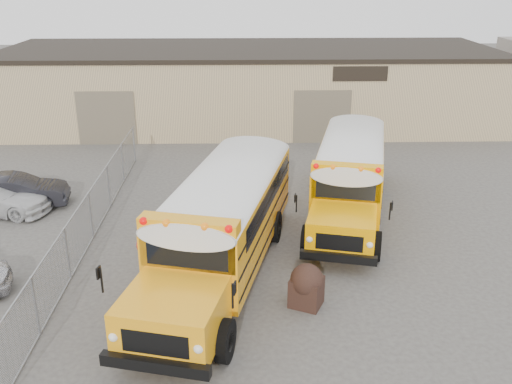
{
  "coord_description": "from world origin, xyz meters",
  "views": [
    {
      "loc": [
        -0.47,
        -16.09,
        9.29
      ],
      "look_at": [
        0.02,
        3.38,
        1.6
      ],
      "focal_mm": 40.0,
      "sensor_mm": 36.0,
      "label": 1
    }
  ],
  "objects_px": {
    "tarp_bundle": "(307,285)",
    "car_dark": "(15,191)",
    "school_bus_right": "(357,130)",
    "school_bus_left": "(264,153)"
  },
  "relations": [
    {
      "from": "tarp_bundle",
      "to": "car_dark",
      "type": "height_order",
      "value": "car_dark"
    },
    {
      "from": "school_bus_right",
      "to": "car_dark",
      "type": "height_order",
      "value": "school_bus_right"
    },
    {
      "from": "school_bus_left",
      "to": "school_bus_right",
      "type": "distance_m",
      "value": 6.44
    },
    {
      "from": "car_dark",
      "to": "tarp_bundle",
      "type": "bearing_deg",
      "value": -133.2
    },
    {
      "from": "school_bus_right",
      "to": "car_dark",
      "type": "bearing_deg",
      "value": -160.32
    },
    {
      "from": "school_bus_left",
      "to": "school_bus_right",
      "type": "relative_size",
      "value": 1.09
    },
    {
      "from": "school_bus_right",
      "to": "car_dark",
      "type": "xyz_separation_m",
      "value": [
        -15.15,
        -5.42,
        -1.04
      ]
    },
    {
      "from": "school_bus_right",
      "to": "car_dark",
      "type": "distance_m",
      "value": 16.12
    },
    {
      "from": "school_bus_left",
      "to": "car_dark",
      "type": "bearing_deg",
      "value": -173.6
    },
    {
      "from": "school_bus_right",
      "to": "tarp_bundle",
      "type": "height_order",
      "value": "school_bus_right"
    }
  ]
}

